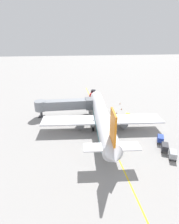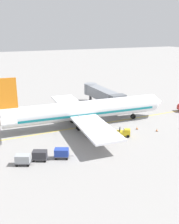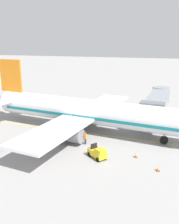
# 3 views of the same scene
# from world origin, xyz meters

# --- Properties ---
(ground_plane) EXTENTS (400.00, 400.00, 0.00)m
(ground_plane) POSITION_xyz_m (0.00, 0.00, 0.00)
(ground_plane) COLOR gray
(gate_lead_in_line) EXTENTS (0.24, 80.00, 0.01)m
(gate_lead_in_line) POSITION_xyz_m (0.00, 0.00, 0.00)
(gate_lead_in_line) COLOR gold
(gate_lead_in_line) RESTS_ON ground
(parked_airliner) EXTENTS (30.33, 37.35, 10.63)m
(parked_airliner) POSITION_xyz_m (-0.72, -0.05, 3.19)
(parked_airliner) COLOR silver
(parked_airliner) RESTS_ON ground
(jet_bridge) EXTENTS (16.79, 3.50, 4.98)m
(jet_bridge) POSITION_xyz_m (-10.16, 9.16, 3.46)
(jet_bridge) COLOR gray
(jet_bridge) RESTS_ON ground
(baggage_tug_lead) EXTENTS (2.41, 2.74, 1.62)m
(baggage_tug_lead) POSITION_xyz_m (7.60, 4.36, 0.71)
(baggage_tug_lead) COLOR gold
(baggage_tug_lead) RESTS_ON ground
(ground_crew_wing_walker) EXTENTS (0.72, 0.25, 1.69)m
(ground_crew_wing_walker) POSITION_xyz_m (4.07, 1.38, 0.95)
(ground_crew_wing_walker) COLOR #232328
(ground_crew_wing_walker) RESTS_ON ground
(safety_cone_nose_left) EXTENTS (0.36, 0.36, 0.59)m
(safety_cone_nose_left) POSITION_xyz_m (5.73, 8.58, 0.29)
(safety_cone_nose_left) COLOR black
(safety_cone_nose_left) RESTS_ON ground
(safety_cone_wing_tip) EXTENTS (0.36, 0.36, 0.59)m
(safety_cone_wing_tip) POSITION_xyz_m (8.20, 11.43, 0.29)
(safety_cone_wing_tip) COLOR black
(safety_cone_wing_tip) RESTS_ON ground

